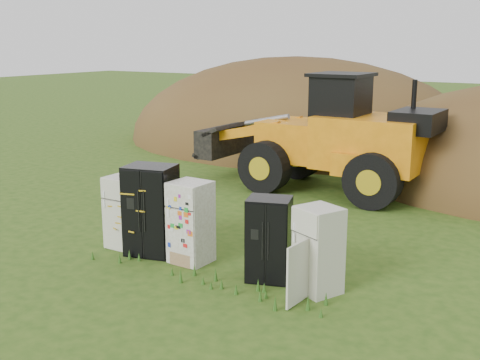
% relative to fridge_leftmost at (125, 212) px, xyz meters
% --- Properties ---
extents(ground, '(120.00, 120.00, 0.00)m').
position_rel_fridge_leftmost_xyz_m(ground, '(2.38, 0.01, -0.82)').
color(ground, '#2A4B14').
rests_on(ground, ground).
extents(fridge_leftmost, '(0.73, 0.70, 1.65)m').
position_rel_fridge_leftmost_xyz_m(fridge_leftmost, '(0.00, 0.00, 0.00)').
color(fridge_leftmost, beige).
rests_on(fridge_leftmost, ground).
extents(fridge_black_side, '(1.20, 1.04, 1.99)m').
position_rel_fridge_leftmost_xyz_m(fridge_black_side, '(0.79, -0.03, 0.17)').
color(fridge_black_side, black).
rests_on(fridge_black_side, ground).
extents(fridge_sticker, '(0.81, 0.75, 1.75)m').
position_rel_fridge_leftmost_xyz_m(fridge_sticker, '(1.84, 0.01, 0.05)').
color(fridge_sticker, white).
rests_on(fridge_sticker, ground).
extents(fridge_black_right, '(1.00, 0.91, 1.66)m').
position_rel_fridge_leftmost_xyz_m(fridge_black_right, '(3.71, 0.02, 0.00)').
color(fridge_black_right, black).
rests_on(fridge_black_right, ground).
extents(fridge_open_door, '(0.96, 0.94, 1.64)m').
position_rel_fridge_leftmost_xyz_m(fridge_open_door, '(4.79, -0.03, -0.00)').
color(fridge_open_door, beige).
rests_on(fridge_open_door, ground).
extents(wheel_loader, '(7.61, 3.16, 3.66)m').
position_rel_fridge_leftmost_xyz_m(wheel_loader, '(1.24, 7.28, 1.01)').
color(wheel_loader, orange).
rests_on(wheel_loader, ground).
extents(dirt_mound_left, '(16.41, 12.31, 7.84)m').
position_rel_fridge_leftmost_xyz_m(dirt_mound_left, '(-3.01, 14.73, -0.82)').
color(dirt_mound_left, '#4F3319').
rests_on(dirt_mound_left, ground).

